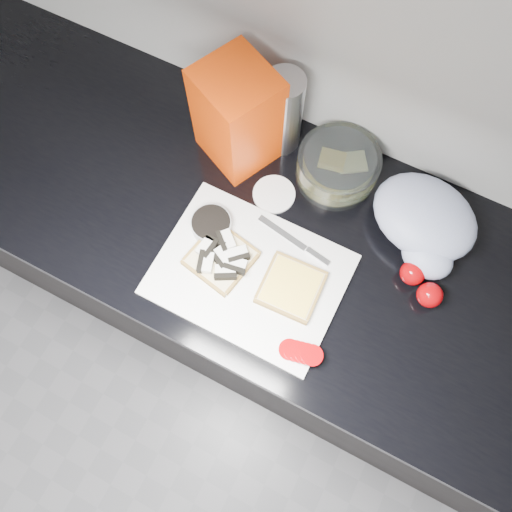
{
  "coord_description": "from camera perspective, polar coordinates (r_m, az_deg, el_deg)",
  "views": [
    {
      "loc": [
        0.1,
        0.78,
        1.94
      ],
      "look_at": [
        -0.07,
        1.11,
        0.95
      ],
      "focal_mm": 35.0,
      "sensor_mm": 36.0,
      "label": 1
    }
  ],
  "objects": [
    {
      "name": "tub_lid",
      "position": [
        1.17,
        2.07,
        7.07
      ],
      "size": [
        0.11,
        0.11,
        0.01
      ],
      "primitive_type": "cylinder",
      "rotation": [
        0.0,
        0.0,
        0.17
      ],
      "color": "white",
      "rests_on": "countertop"
    },
    {
      "name": "cutting_board",
      "position": [
        1.09,
        -0.72,
        -2.13
      ],
      "size": [
        0.4,
        0.3,
        0.01
      ],
      "primitive_type": "cube",
      "color": "white",
      "rests_on": "countertop"
    },
    {
      "name": "whole_tomatoes",
      "position": [
        1.12,
        18.36,
        -3.04
      ],
      "size": [
        0.1,
        0.09,
        0.06
      ],
      "rotation": [
        0.0,
        0.0,
        -0.22
      ],
      "color": "#9C0307",
      "rests_on": "countertop"
    },
    {
      "name": "countertop",
      "position": [
        1.14,
        5.08,
        1.15
      ],
      "size": [
        3.5,
        0.64,
        0.04
      ],
      "primitive_type": "cube",
      "color": "black",
      "rests_on": "base_cabinet"
    },
    {
      "name": "steel_canister",
      "position": [
        1.16,
        3.07,
        16.01
      ],
      "size": [
        0.09,
        0.09,
        0.21
      ],
      "primitive_type": "cylinder",
      "color": "#ABACB0",
      "rests_on": "countertop"
    },
    {
      "name": "tomato_slices",
      "position": [
        1.04,
        5.12,
        -10.91
      ],
      "size": [
        0.1,
        0.06,
        0.02
      ],
      "rotation": [
        0.0,
        0.0,
        -0.29
      ],
      "color": "#9C0307",
      "rests_on": "cutting_board"
    },
    {
      "name": "grocery_bag",
      "position": [
        1.15,
        18.74,
        3.67
      ],
      "size": [
        0.27,
        0.26,
        0.1
      ],
      "rotation": [
        0.0,
        0.0,
        -0.23
      ],
      "color": "#A7AFCD",
      "rests_on": "countertop"
    },
    {
      "name": "base_cabinet",
      "position": [
        1.57,
        3.71,
        -4.91
      ],
      "size": [
        3.5,
        0.6,
        0.86
      ],
      "primitive_type": "cube",
      "color": "black",
      "rests_on": "ground"
    },
    {
      "name": "knife",
      "position": [
        1.11,
        5.33,
        1.11
      ],
      "size": [
        0.19,
        0.05,
        0.01
      ],
      "rotation": [
        0.0,
        0.0,
        -0.17
      ],
      "color": "silver",
      "rests_on": "cutting_board"
    },
    {
      "name": "bread_right",
      "position": [
        1.07,
        4.02,
        -3.6
      ],
      "size": [
        0.13,
        0.13,
        0.02
      ],
      "rotation": [
        0.0,
        0.0,
        0.05
      ],
      "color": "beige",
      "rests_on": "cutting_board"
    },
    {
      "name": "bread_bag",
      "position": [
        1.13,
        -2.1,
        15.66
      ],
      "size": [
        0.21,
        0.2,
        0.25
      ],
      "primitive_type": "cube",
      "rotation": [
        0.0,
        0.0,
        -0.44
      ],
      "color": "#ED3303",
      "rests_on": "countertop"
    },
    {
      "name": "glass_bowl",
      "position": [
        1.18,
        9.29,
        10.03
      ],
      "size": [
        0.19,
        0.19,
        0.08
      ],
      "rotation": [
        0.0,
        0.0,
        0.2
      ],
      "color": "silver",
      "rests_on": "countertop"
    },
    {
      "name": "seed_tub",
      "position": [
        1.11,
        -5.1,
        3.49
      ],
      "size": [
        0.09,
        0.09,
        0.05
      ],
      "color": "#A3A9A8",
      "rests_on": "countertop"
    },
    {
      "name": "bread_left",
      "position": [
        1.08,
        -3.97,
        -0.11
      ],
      "size": [
        0.15,
        0.15,
        0.04
      ],
      "rotation": [
        0.0,
        0.0,
        -0.19
      ],
      "color": "beige",
      "rests_on": "cutting_board"
    }
  ]
}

